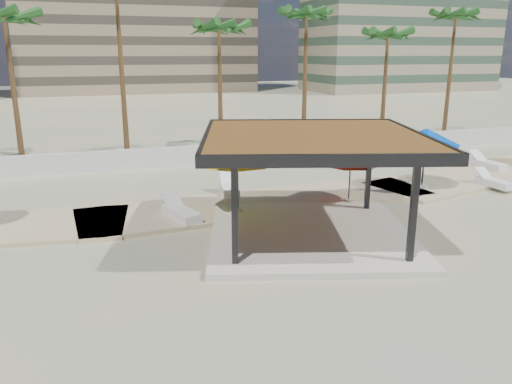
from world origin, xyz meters
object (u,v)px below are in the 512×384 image
pavilion_central (312,176)px  lounger_d (487,164)px  umbrella_c (351,158)px  lounger_a (181,213)px  lounger_b (229,189)px  lounger_c (494,182)px

pavilion_central → lounger_d: pavilion_central is taller
umbrella_c → lounger_a: 7.74m
lounger_b → lounger_d: lounger_d is taller
umbrella_c → pavilion_central: bearing=-136.2°
umbrella_c → lounger_c: umbrella_c is taller
lounger_c → lounger_d: bearing=-43.6°
lounger_a → lounger_b: lounger_a is taller
lounger_d → lounger_a: bearing=95.7°
umbrella_c → lounger_d: (10.85, 3.45, -1.76)m
lounger_a → umbrella_c: bearing=-107.6°
pavilion_central → lounger_b: 6.61m
pavilion_central → lounger_d: (14.16, 6.62, -1.92)m
pavilion_central → lounger_c: (11.42, 3.22, -1.95)m
umbrella_c → lounger_b: size_ratio=1.22×
pavilion_central → lounger_a: (-4.23, 3.22, -1.93)m
pavilion_central → lounger_c: pavilion_central is taller
umbrella_c → lounger_d: umbrella_c is taller
lounger_a → lounger_c: size_ratio=1.15×
umbrella_c → lounger_a: bearing=179.6°
lounger_b → lounger_d: 15.56m
umbrella_c → lounger_b: umbrella_c is taller
pavilion_central → lounger_a: pavilion_central is taller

